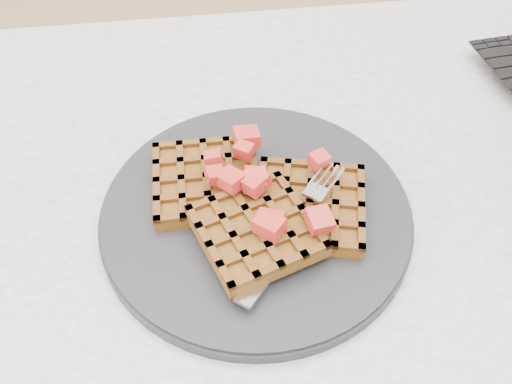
# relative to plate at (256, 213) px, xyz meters

# --- Properties ---
(table) EXTENTS (1.20, 0.80, 0.75)m
(table) POSITION_rel_plate_xyz_m (0.08, -0.03, -0.12)
(table) COLOR silver
(table) RESTS_ON ground
(plate) EXTENTS (0.30, 0.30, 0.02)m
(plate) POSITION_rel_plate_xyz_m (0.00, 0.00, 0.00)
(plate) COLOR black
(plate) RESTS_ON table
(waffles) EXTENTS (0.21, 0.19, 0.03)m
(waffles) POSITION_rel_plate_xyz_m (0.00, -0.00, 0.02)
(waffles) COLOR brown
(waffles) RESTS_ON plate
(strawberry_pile) EXTENTS (0.15, 0.15, 0.02)m
(strawberry_pile) POSITION_rel_plate_xyz_m (-0.00, 0.00, 0.05)
(strawberry_pile) COLOR #9C0E0B
(strawberry_pile) RESTS_ON waffles
(fork) EXTENTS (0.13, 0.15, 0.02)m
(fork) POSITION_rel_plate_xyz_m (0.03, -0.04, 0.02)
(fork) COLOR silver
(fork) RESTS_ON plate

